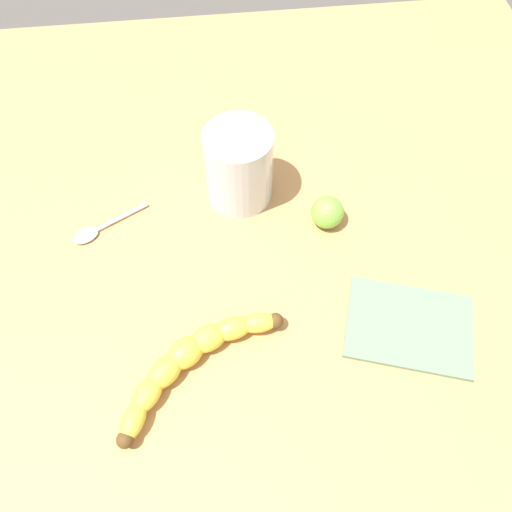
# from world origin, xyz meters

# --- Properties ---
(wooden_tabletop) EXTENTS (1.20, 1.20, 0.03)m
(wooden_tabletop) POSITION_xyz_m (0.00, 0.00, 0.01)
(wooden_tabletop) COLOR tan
(wooden_tabletop) RESTS_ON ground
(banana) EXTENTS (0.20, 0.14, 0.03)m
(banana) POSITION_xyz_m (-0.03, -0.07, 0.05)
(banana) COLOR yellow
(banana) RESTS_ON wooden_tabletop
(smoothie_glass) EXTENTS (0.09, 0.09, 0.11)m
(smoothie_glass) POSITION_xyz_m (0.05, 0.18, 0.08)
(smoothie_glass) COLOR silver
(smoothie_glass) RESTS_ON wooden_tabletop
(lime_fruit) EXTENTS (0.04, 0.04, 0.04)m
(lime_fruit) POSITION_xyz_m (0.16, 0.11, 0.05)
(lime_fruit) COLOR #75C142
(lime_fruit) RESTS_ON wooden_tabletop
(teaspoon) EXTENTS (0.11, 0.07, 0.01)m
(teaspoon) POSITION_xyz_m (-0.16, 0.13, 0.03)
(teaspoon) COLOR silver
(teaspoon) RESTS_ON wooden_tabletop
(folded_napkin) EXTENTS (0.18, 0.15, 0.01)m
(folded_napkin) POSITION_xyz_m (0.24, -0.06, 0.03)
(folded_napkin) COLOR slate
(folded_napkin) RESTS_ON wooden_tabletop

